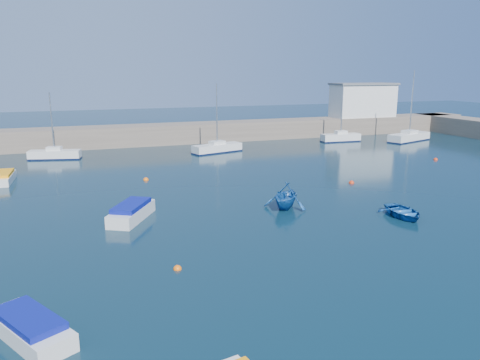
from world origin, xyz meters
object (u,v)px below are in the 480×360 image
object	(u,v)px
harbor_office	(363,101)
sailboat_8	(409,137)
dinghy_left	(286,196)
sailboat_5	(55,154)
sailboat_6	(217,148)
sailboat_7	(341,137)
dinghy_center	(403,212)
motorboat_2	(3,177)
motorboat_0	(29,327)
motorboat_1	(132,212)

from	to	relation	value
harbor_office	sailboat_8	distance (m)	10.88
dinghy_left	sailboat_5	bearing A→B (deg)	162.27
sailboat_6	sailboat_8	xyz separation A→B (m)	(28.42, -0.28, 0.05)
sailboat_7	dinghy_center	distance (m)	35.33
sailboat_7	sailboat_8	distance (m)	9.82
harbor_office	motorboat_2	world-z (taller)	harbor_office
sailboat_8	dinghy_center	size ratio (longest dim) A/B	2.78
sailboat_7	motorboat_0	xyz separation A→B (m)	(-37.83, -39.29, -0.17)
dinghy_center	dinghy_left	xyz separation A→B (m)	(-6.52, 4.69, 0.57)
motorboat_2	motorboat_0	bearing A→B (deg)	-79.10
sailboat_5	dinghy_center	world-z (taller)	sailboat_5
sailboat_5	motorboat_1	distance (m)	25.95
sailboat_8	dinghy_center	distance (m)	37.92
motorboat_2	dinghy_center	bearing A→B (deg)	-34.91
sailboat_6	motorboat_0	distance (m)	41.13
sailboat_7	motorboat_1	bearing A→B (deg)	132.07
motorboat_2	harbor_office	bearing A→B (deg)	22.95
sailboat_5	sailboat_6	distance (m)	18.61
dinghy_center	dinghy_left	size ratio (longest dim) A/B	0.99
sailboat_8	motorboat_0	bearing A→B (deg)	108.17
sailboat_6	motorboat_2	bearing A→B (deg)	93.86
sailboat_5	sailboat_7	size ratio (longest dim) A/B	0.98
sailboat_7	dinghy_center	bearing A→B (deg)	157.87
sailboat_5	motorboat_0	distance (m)	38.62
sailboat_6	motorboat_2	xyz separation A→B (m)	(-22.66, -8.51, -0.13)
dinghy_center	harbor_office	bearing A→B (deg)	66.08
motorboat_0	motorboat_2	world-z (taller)	motorboat_0
sailboat_6	dinghy_left	xyz separation A→B (m)	(-2.59, -24.55, 0.37)
sailboat_8	dinghy_left	distance (m)	39.38
sailboat_5	dinghy_left	xyz separation A→B (m)	(15.92, -26.58, 0.37)
motorboat_0	dinghy_center	xyz separation A→B (m)	(22.71, 7.36, -0.08)
motorboat_0	dinghy_left	world-z (taller)	dinghy_left
sailboat_6	motorboat_0	world-z (taller)	sailboat_6
motorboat_0	sailboat_5	bearing A→B (deg)	60.44
sailboat_8	motorboat_1	world-z (taller)	sailboat_8
motorboat_2	dinghy_center	distance (m)	33.72
sailboat_8	motorboat_1	bearing A→B (deg)	99.57
motorboat_2	dinghy_left	world-z (taller)	dinghy_left
harbor_office	dinghy_left	size ratio (longest dim) A/B	2.83
motorboat_0	dinghy_center	size ratio (longest dim) A/B	1.26
harbor_office	dinghy_left	bearing A→B (deg)	-131.12
motorboat_1	motorboat_2	xyz separation A→B (m)	(-9.31, 14.91, -0.09)
dinghy_center	motorboat_1	bearing A→B (deg)	168.39
sailboat_6	motorboat_0	xyz separation A→B (m)	(-18.77, -36.60, -0.12)
sailboat_8	motorboat_0	world-z (taller)	sailboat_8
harbor_office	motorboat_2	xyz separation A→B (m)	(-49.84, -18.06, -4.66)
sailboat_5	sailboat_7	bearing A→B (deg)	-74.97
sailboat_7	motorboat_2	size ratio (longest dim) A/B	1.64
sailboat_8	motorboat_0	size ratio (longest dim) A/B	2.21
motorboat_0	dinghy_center	world-z (taller)	motorboat_0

